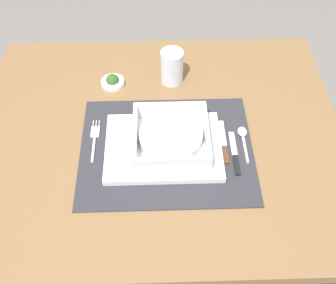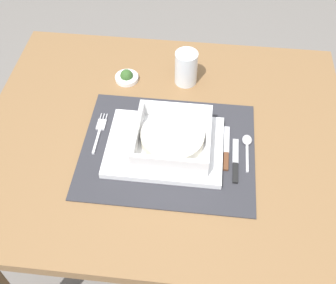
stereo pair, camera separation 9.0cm
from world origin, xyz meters
The scene contains 11 objects.
ground_plane centered at (0.00, 0.00, 0.00)m, with size 6.00×6.00×0.00m, color slate.
dining_table centered at (0.00, 0.00, 0.60)m, with size 0.94×0.77×0.70m.
placemat centered at (0.02, -0.05, 0.71)m, with size 0.42×0.34×0.00m, color #2D2D33.
serving_plate centered at (0.01, -0.05, 0.71)m, with size 0.28×0.21×0.02m, color white.
porridge_bowl centered at (0.03, -0.05, 0.74)m, with size 0.18×0.18×0.05m.
fork centered at (-0.16, -0.01, 0.71)m, with size 0.02×0.13×0.00m.
spoon centered at (0.21, -0.02, 0.71)m, with size 0.02×0.11×0.01m.
butter_knife centered at (0.18, -0.08, 0.71)m, with size 0.01×0.13×0.01m.
bread_knife centered at (0.16, -0.04, 0.71)m, with size 0.01×0.14×0.01m.
drinking_glass centered at (0.04, 0.20, 0.75)m, with size 0.06×0.06×0.10m.
condiment_saucer centered at (-0.13, 0.19, 0.71)m, with size 0.07×0.07×0.04m.
Camera 2 is at (0.09, -0.69, 1.51)m, focal length 44.58 mm.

